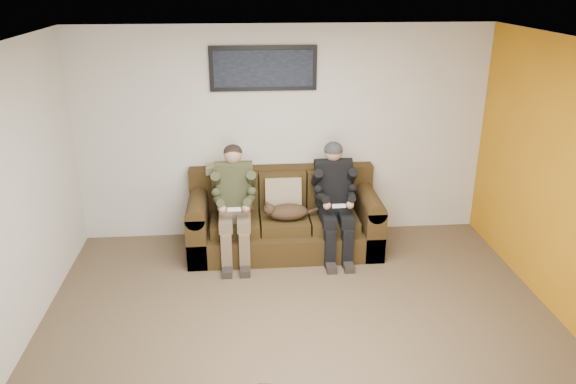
{
  "coord_description": "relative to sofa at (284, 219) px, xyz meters",
  "views": [
    {
      "loc": [
        -0.52,
        -4.35,
        3.12
      ],
      "look_at": [
        -0.04,
        1.2,
        0.95
      ],
      "focal_mm": 35.0,
      "sensor_mm": 36.0,
      "label": 1
    }
  ],
  "objects": [
    {
      "name": "throw_pillow",
      "position": [
        0.0,
        0.04,
        0.31
      ],
      "size": [
        0.43,
        0.21,
        0.43
      ],
      "primitive_type": "cube",
      "rotation": [
        -0.21,
        0.0,
        0.0
      ],
      "color": "#958161",
      "rests_on": "sofa"
    },
    {
      "name": "cat",
      "position": [
        0.02,
        -0.24,
        0.2
      ],
      "size": [
        0.66,
        0.26,
        0.24
      ],
      "color": "#4C321D",
      "rests_on": "sofa"
    },
    {
      "name": "person_left",
      "position": [
        -0.58,
        -0.19,
        0.39
      ],
      "size": [
        0.51,
        0.87,
        1.31
      ],
      "color": "brown",
      "rests_on": "sofa"
    },
    {
      "name": "floor",
      "position": [
        0.04,
        -1.83,
        -0.35
      ],
      "size": [
        5.0,
        5.0,
        0.0
      ],
      "primitive_type": "plane",
      "color": "brown",
      "rests_on": "ground"
    },
    {
      "name": "person_right",
      "position": [
        0.58,
        -0.19,
        0.39
      ],
      "size": [
        0.51,
        0.86,
        1.31
      ],
      "color": "black",
      "rests_on": "sofa"
    },
    {
      "name": "wall_back",
      "position": [
        0.04,
        0.42,
        0.95
      ],
      "size": [
        5.0,
        0.0,
        5.0
      ],
      "primitive_type": "plane",
      "rotation": [
        1.57,
        0.0,
        0.0
      ],
      "color": "beige",
      "rests_on": "ground"
    },
    {
      "name": "throw_blanket",
      "position": [
        -0.68,
        0.28,
        0.57
      ],
      "size": [
        0.46,
        0.23,
        0.08
      ],
      "primitive_type": "cube",
      "color": "tan",
      "rests_on": "sofa"
    },
    {
      "name": "ceiling",
      "position": [
        0.04,
        -1.83,
        2.25
      ],
      "size": [
        5.0,
        5.0,
        0.0
      ],
      "primitive_type": "plane",
      "rotation": [
        3.14,
        0.0,
        0.0
      ],
      "color": "silver",
      "rests_on": "ground"
    },
    {
      "name": "framed_poster",
      "position": [
        -0.2,
        0.39,
        1.75
      ],
      "size": [
        1.25,
        0.05,
        0.52
      ],
      "color": "black",
      "rests_on": "wall_back"
    },
    {
      "name": "sofa",
      "position": [
        0.0,
        0.0,
        0.0
      ],
      "size": [
        2.25,
        0.97,
        0.92
      ],
      "color": "#362510",
      "rests_on": "ground"
    }
  ]
}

